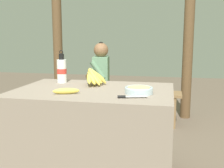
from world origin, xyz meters
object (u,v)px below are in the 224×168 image
Objects in this scene: serving_bowl at (139,90)px; knife at (128,97)px; support_post_near at (57,30)px; banana_bunch_ripe at (94,76)px; water_bottle at (62,70)px; seated_vendor at (98,76)px; loose_banana_front at (66,91)px; wooden_bench at (114,95)px; support_post_far at (189,29)px; banana_bunch_green at (154,87)px.

serving_bowl is 0.18m from knife.
serving_bowl is 0.08× the size of support_post_near.
banana_bunch_ripe is at bearing 146.45° from serving_bowl.
knife is at bearing -36.66° from water_bottle.
knife is at bearing 103.06° from seated_vendor.
serving_bowl is at bearing 13.48° from loose_banana_front.
wooden_bench is 1.63× the size of seated_vendor.
wooden_bench is (-0.46, 1.79, -0.39)m from knife.
seated_vendor is at bearing -170.04° from wooden_bench.
support_post_far reaches higher than knife.
water_bottle is at bearing -100.34° from wooden_bench.
knife is at bearing -5.25° from loose_banana_front.
loose_banana_front is 0.47m from knife.
banana_bunch_ripe is 1.35m from seated_vendor.
loose_banana_front is at bearing -90.48° from wooden_bench.
support_post_far is (0.52, 2.22, 0.50)m from knife.
seated_vendor is (-0.73, 1.59, -0.14)m from serving_bowl.
loose_banana_front is at bearing -107.30° from banana_bunch_green.
water_bottle is at bearing -120.82° from banana_bunch_green.
support_post_near is (-1.49, 2.05, 0.48)m from serving_bowl.
loose_banana_front is 0.08× the size of support_post_near.
loose_banana_front is 0.18× the size of seated_vendor.
water_bottle is 0.12× the size of support_post_near.
seated_vendor reaches higher than banana_bunch_green.
support_post_near is at bearing 107.36° from knife.
knife is 0.19× the size of seated_vendor.
banana_bunch_ripe is 1.59× the size of loose_banana_front.
water_bottle is 0.12× the size of support_post_far.
support_post_far reaches higher than wooden_bench.
support_post_near reaches higher than wooden_bench.
loose_banana_front is 0.96× the size of knife.
water_bottle is at bearing -125.32° from support_post_far.
loose_banana_front is 1.80m from wooden_bench.
wooden_bench is 0.71× the size of support_post_far.
seated_vendor is (-0.30, 1.30, -0.19)m from banana_bunch_ripe.
loose_banana_front is at bearing 159.30° from knife.
water_bottle reaches higher than knife.
wooden_bench is (-0.08, 1.34, -0.46)m from banana_bunch_ripe.
banana_bunch_green is at bearing 72.16° from knife.
knife is at bearing -50.58° from banana_bunch_ripe.
loose_banana_front is (-0.53, -0.13, -0.01)m from serving_bowl.
support_post_far is at bearing 54.68° from water_bottle.
loose_banana_front is at bearing -66.20° from support_post_near.
wooden_bench is at bearing 89.52° from loose_banana_front.
support_post_far is at bearing 61.41° from knife.
serving_bowl is at bearing -24.76° from water_bottle.
support_post_near and support_post_far have the same top height.
loose_banana_front reaches higher than wooden_bench.
banana_bunch_ripe is at bearing -116.80° from support_post_far.
knife reaches higher than banana_bunch_green.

